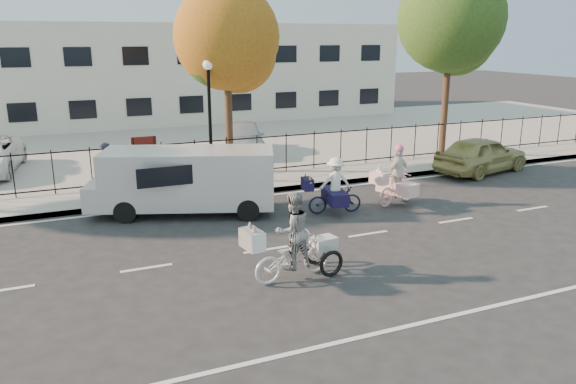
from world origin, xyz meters
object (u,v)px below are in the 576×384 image
lamppost (209,99)px  pedestrian (106,169)px  zebra_trike (293,246)px  gold_sedan (482,155)px  bull_bike (334,191)px  white_van (186,179)px  lot_car_d (244,137)px  unicorn_bike (397,183)px

lamppost → pedestrian: lamppost is taller
zebra_trike → pedestrian: bearing=12.5°
lamppost → pedestrian: bearing=-172.4°
zebra_trike → gold_sedan: bearing=-68.2°
bull_bike → white_van: 4.51m
zebra_trike → pedestrian: (-3.12, 8.15, 0.27)m
pedestrian → lot_car_d: size_ratio=0.42×
lot_car_d → zebra_trike: bearing=-88.8°
gold_sedan → pedestrian: size_ratio=2.41×
zebra_trike → unicorn_bike: 6.65m
unicorn_bike → white_van: (-6.42, 1.70, 0.36)m
gold_sedan → zebra_trike: bearing=106.9°
bull_bike → white_van: bearing=78.4°
zebra_trike → pedestrian: size_ratio=1.32×
lamppost → white_van: size_ratio=0.72×
lot_car_d → gold_sedan: bearing=-25.7°
lamppost → pedestrian: (-3.68, -0.49, -2.07)m
white_van → lot_car_d: bearing=79.6°
pedestrian → bull_bike: bearing=137.5°
bull_bike → white_van: size_ratio=0.32×
lamppost → pedestrian: 4.25m
lamppost → unicorn_bike: (4.79, -4.70, -2.39)m
white_van → bull_bike: bearing=-2.2°
zebra_trike → lot_car_d: zebra_trike is taller
zebra_trike → unicorn_bike: (5.35, 3.95, -0.05)m
zebra_trike → white_van: zebra_trike is taller
lamppost → bull_bike: size_ratio=2.26×
gold_sedan → lot_car_d: bearing=35.6°
unicorn_bike → bull_bike: size_ratio=1.04×
bull_bike → pedestrian: (-6.21, 4.22, 0.35)m
zebra_trike → lamppost: bearing=-12.1°
unicorn_bike → lot_car_d: bearing=-4.8°
zebra_trike → pedestrian: zebra_trike is taller
unicorn_bike → gold_sedan: 6.06m
unicorn_bike → lot_car_d: size_ratio=0.47×
unicorn_bike → bull_bike: unicorn_bike is taller
unicorn_bike → pedestrian: bearing=46.0°
gold_sedan → pedestrian: 14.15m
zebra_trike → white_van: size_ratio=0.39×
lot_car_d → pedestrian: bearing=-127.4°
bull_bike → lot_car_d: 9.08m
pedestrian → lot_car_d: 8.05m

